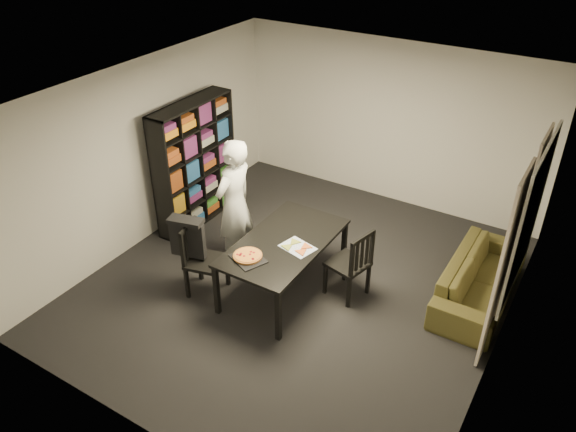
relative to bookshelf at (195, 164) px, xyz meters
The scene contains 16 objects.
room 2.26m from the bookshelf, 15.56° to the right, with size 5.01×5.51×2.61m.
window_pane 4.67m from the bookshelf, ahead, with size 0.02×1.40×1.60m, color black.
window_frame 4.67m from the bookshelf, ahead, with size 0.03×1.52×1.72m, color white.
curtain_left 4.59m from the bookshelf, ahead, with size 0.03×0.70×2.25m, color beige.
curtain_right 4.59m from the bookshelf, ahead, with size 0.03×0.70×2.25m, color beige.
bookshelf is the anchor object (origin of this frame).
dining_table 2.19m from the bookshelf, 21.00° to the right, with size 0.98×1.76×0.73m.
chair_left 1.82m from the bookshelf, 50.20° to the right, with size 0.55×0.55×0.98m.
chair_right 2.92m from the bookshelf, ahead, with size 0.54×0.54×0.97m.
draped_jacket 1.73m from the bookshelf, 54.19° to the right, with size 0.47×0.29×0.54m.
person 1.32m from the bookshelf, 28.06° to the right, with size 0.67×0.44×1.84m, color silver.
baking_tray 2.30m from the bookshelf, 35.25° to the right, with size 0.40×0.32×0.01m, color black.
pepperoni_pizza 2.26m from the bookshelf, 35.05° to the right, with size 0.35×0.35×0.03m.
kitchen_towel 2.40m from the bookshelf, 19.82° to the right, with size 0.40×0.30×0.01m, color white.
pizza_slices 2.39m from the bookshelf, 19.92° to the right, with size 0.37×0.31×0.01m, color gold, non-canonical shape.
sofa 4.31m from the bookshelf, ahead, with size 1.92×0.75×0.56m, color #41401A.
Camera 1 is at (2.92, -5.07, 4.67)m, focal length 35.00 mm.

